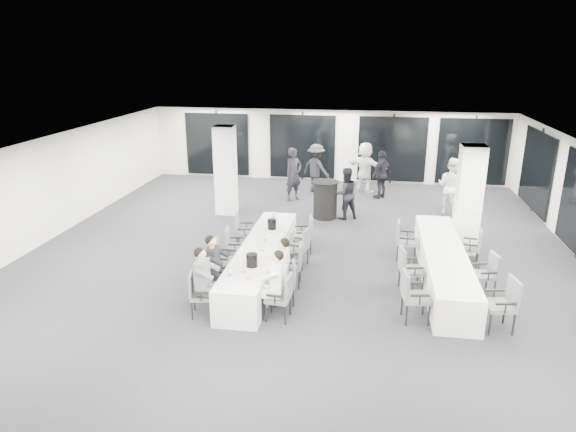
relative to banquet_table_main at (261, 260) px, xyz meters
name	(u,v)px	position (x,y,z in m)	size (l,w,h in m)	color
room	(338,194)	(1.59, 2.44, 1.01)	(14.04, 16.04, 2.84)	black
column_left	(226,170)	(-2.10, 4.53, 1.02)	(0.60, 0.60, 2.80)	white
column_right	(468,200)	(4.90, 2.33, 1.02)	(0.60, 0.60, 2.80)	white
banquet_table_main	(261,260)	(0.00, 0.00, 0.00)	(0.90, 5.00, 0.75)	silver
banquet_table_side	(443,265)	(4.14, 0.40, 0.00)	(0.90, 5.00, 0.75)	silver
cocktail_table	(325,199)	(1.07, 4.55, 0.22)	(0.84, 0.84, 1.17)	black
chair_main_left_near	(198,292)	(-0.83, -2.04, 0.14)	(0.54, 0.57, 0.90)	#56595E
chair_main_left_second	(209,274)	(-0.83, -1.32, 0.18)	(0.59, 0.62, 0.98)	#56595E
chair_main_left_mid	(221,257)	(-0.84, -0.44, 0.20)	(0.54, 0.59, 1.01)	#56595E
chair_main_left_fourth	(233,244)	(-0.83, 0.57, 0.14)	(0.52, 0.56, 0.91)	#56595E
chair_main_left_far	(242,229)	(-0.84, 1.55, 0.19)	(0.56, 0.60, 0.98)	#56595E
chair_main_right_near	(282,294)	(0.83, -1.93, 0.16)	(0.51, 0.55, 0.93)	#56595E
chair_main_right_second	(288,280)	(0.83, -1.24, 0.14)	(0.54, 0.57, 0.90)	#56595E
chair_main_right_mid	(294,262)	(0.84, -0.37, 0.18)	(0.52, 0.58, 0.97)	#56595E
chair_main_right_fourth	(301,245)	(0.83, 0.67, 0.17)	(0.57, 0.60, 0.96)	#56595E
chair_main_right_far	(305,232)	(0.83, 1.58, 0.18)	(0.58, 0.61, 0.97)	#56595E
chair_side_left_near	(412,293)	(3.31, -1.57, 0.20)	(0.59, 0.63, 1.01)	#56595E
chair_side_left_mid	(408,267)	(3.31, -0.26, 0.19)	(0.58, 0.62, 0.99)	#56595E
chair_side_left_far	(404,238)	(3.31, 1.53, 0.20)	(0.54, 0.59, 1.00)	#56595E
chair_side_right_near	(505,301)	(4.98, -1.65, 0.22)	(0.60, 0.64, 1.04)	#56595E
chair_side_right_mid	(487,271)	(4.97, -0.16, 0.15)	(0.56, 0.59, 0.93)	#56595E
chair_side_right_far	(473,245)	(4.97, 1.45, 0.14)	(0.52, 0.56, 0.90)	#56595E
seated_guest_a	(205,278)	(-0.67, -2.03, 0.44)	(0.50, 0.38, 1.44)	slate
seated_guest_b	(216,264)	(-0.67, -1.34, 0.44)	(0.50, 0.38, 1.44)	black
seated_guest_c	(274,280)	(0.67, -1.92, 0.44)	(0.50, 0.38, 1.44)	white
seated_guest_d	(280,267)	(0.67, -1.26, 0.44)	(0.50, 0.38, 1.44)	white
standing_guest_a	(294,171)	(-0.21, 6.36, 0.66)	(0.76, 0.61, 2.08)	black
standing_guest_b	(345,190)	(1.68, 4.55, 0.54)	(0.89, 0.54, 1.84)	black
standing_guest_c	(316,165)	(0.45, 7.53, 0.63)	(1.30, 0.66, 2.01)	black
standing_guest_d	(382,171)	(2.81, 7.09, 0.59)	(1.14, 0.64, 1.93)	black
standing_guest_e	(463,170)	(5.64, 7.62, 0.62)	(0.96, 0.59, 1.99)	white
standing_guest_f	(365,164)	(2.22, 7.89, 0.66)	(1.91, 0.73, 2.08)	white
standing_guest_g	(221,163)	(-3.21, 7.77, 0.54)	(0.67, 0.54, 1.83)	white
standing_guest_h	(451,183)	(4.94, 5.52, 0.67)	(1.00, 0.61, 2.08)	white
ice_bucket_near	(252,260)	(0.07, -1.20, 0.51)	(0.24, 0.24, 0.27)	black
ice_bucket_far	(272,224)	(0.04, 1.15, 0.50)	(0.22, 0.22, 0.25)	black
water_bottle_a	(230,273)	(-0.22, -1.85, 0.49)	(0.07, 0.07, 0.23)	silver
water_bottle_b	(265,239)	(0.06, 0.18, 0.48)	(0.06, 0.06, 0.20)	silver
water_bottle_c	(273,215)	(-0.07, 1.92, 0.48)	(0.07, 0.07, 0.20)	silver
plate_a	(243,272)	(-0.03, -1.54, 0.39)	(0.18, 0.18, 0.03)	white
plate_b	(248,278)	(0.13, -1.81, 0.39)	(0.18, 0.18, 0.03)	white
plate_c	(262,250)	(0.10, -0.32, 0.39)	(0.20, 0.20, 0.03)	white
wine_glass	(251,277)	(0.22, -1.97, 0.50)	(0.07, 0.07, 0.17)	silver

